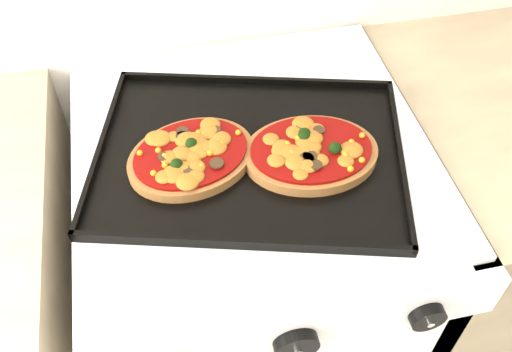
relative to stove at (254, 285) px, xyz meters
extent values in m
cube|color=white|center=(0.00, 0.00, 0.00)|extent=(0.60, 0.60, 0.91)
cube|color=white|center=(0.00, -0.31, 0.40)|extent=(0.60, 0.02, 0.09)
cylinder|color=black|center=(-0.01, -0.33, 0.40)|extent=(0.06, 0.02, 0.06)
cylinder|color=black|center=(0.18, -0.33, 0.40)|extent=(0.05, 0.02, 0.05)
cube|color=black|center=(-0.01, -0.03, 0.47)|extent=(0.57, 0.48, 0.02)
camera|label=1|loc=(-0.14, -0.65, 1.14)|focal=40.00mm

